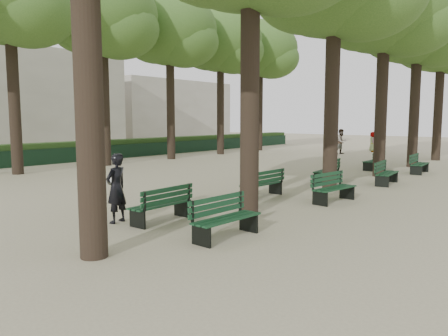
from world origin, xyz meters
The scene contains 22 objects.
ground centered at (0.00, 0.00, 0.00)m, with size 120.00×120.00×0.00m, color tan.
tree_central_3 centered at (1.50, 13.00, 7.65)m, with size 6.00×6.00×9.95m.
tree_central_4 centered at (1.50, 18.00, 7.65)m, with size 6.00×6.00×9.95m.
tree_central_5 centered at (1.50, 23.00, 7.65)m, with size 6.00×6.00×9.95m.
tree_far_2 centered at (-12.00, 8.00, 8.14)m, with size 6.00×6.00×10.45m.
tree_far_3 centered at (-12.00, 13.00, 8.14)m, with size 6.00×6.00×10.45m.
tree_far_4 centered at (-12.00, 18.00, 8.14)m, with size 6.00×6.00×10.45m.
tree_far_5 centered at (-12.00, 23.00, 8.14)m, with size 6.00×6.00×10.45m.
bench_left_0 centered at (0.37, 0.74, 0.27)m, with size 0.63×1.82×0.92m.
bench_left_1 centered at (0.37, 5.30, 0.27)m, with size 0.62×1.82×0.92m.
bench_left_2 centered at (0.37, 10.07, 0.27)m, with size 0.77×1.85×0.92m.
bench_left_3 centered at (0.37, 15.44, 0.27)m, with size 0.59×1.80×0.92m.
bench_right_0 centered at (2.63, 0.60, 0.27)m, with size 0.65×1.82×0.92m.
bench_right_1 centered at (2.63, 5.98, 0.27)m, with size 0.77×1.85×0.92m.
bench_right_2 centered at (2.63, 10.78, 0.27)m, with size 0.76×1.85×0.92m.
bench_right_3 centered at (2.63, 15.32, 0.27)m, with size 0.69×1.84×0.92m.
man_with_map centered at (-0.43, -0.01, 0.88)m, with size 0.67×0.76×1.76m.
pedestrian_a centered at (-5.14, 23.72, 0.92)m, with size 0.89×0.37×1.84m, color #262628.
pedestrian_d centered at (-4.15, 27.28, 0.79)m, with size 0.77×0.31×1.57m, color #262628.
fence centered at (-15.00, 11.00, 0.45)m, with size 0.08×42.00×0.90m, color black.
hedge centered at (-15.70, 11.00, 0.60)m, with size 1.20×42.00×1.20m, color #1F3D15.
building_far centered at (-33.00, 30.00, 3.50)m, with size 12.00×16.00×7.00m, color #B7B2A3.
Camera 1 is at (8.51, -6.67, 2.63)m, focal length 35.00 mm.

